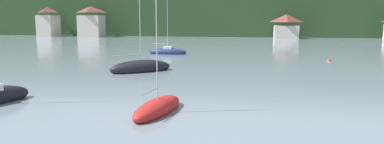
% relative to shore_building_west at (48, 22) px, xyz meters
% --- Properties ---
extents(wooded_hillside, '(352.00, 53.11, 41.96)m').
position_rel_shore_building_west_xyz_m(wooded_hillside, '(71.52, 35.44, 4.10)').
color(wooded_hillside, '#264223').
rests_on(wooded_hillside, ground_plane).
extents(shore_building_west, '(5.00, 6.02, 8.69)m').
position_rel_shore_building_west_xyz_m(shore_building_west, '(0.00, 0.00, 0.00)').
color(shore_building_west, beige).
rests_on(shore_building_west, ground_plane).
extents(shore_building_westcentral, '(6.89, 5.52, 8.89)m').
position_rel_shore_building_west_xyz_m(shore_building_westcentral, '(13.88, -0.24, 0.10)').
color(shore_building_westcentral, beige).
rests_on(shore_building_westcentral, ground_plane).
extents(shore_building_central, '(6.52, 6.25, 6.49)m').
position_rel_shore_building_west_xyz_m(shore_building_central, '(69.39, 0.11, -1.00)').
color(shore_building_central, beige).
rests_on(shore_building_central, ground_plane).
extents(sailboat_mid_0, '(2.62, 5.66, 8.49)m').
position_rel_shore_building_west_xyz_m(sailboat_mid_0, '(54.96, -79.11, -3.94)').
color(sailboat_mid_0, red).
rests_on(sailboat_mid_0, ground_plane).
extents(sailboat_far_2, '(5.93, 1.83, 8.88)m').
position_rel_shore_building_west_xyz_m(sailboat_far_2, '(47.51, -45.26, -3.87)').
color(sailboat_far_2, navy).
rests_on(sailboat_far_2, ground_plane).
extents(sailboat_mid_8, '(6.60, 6.08, 9.30)m').
position_rel_shore_building_west_xyz_m(sailboat_mid_8, '(48.94, -63.44, -3.82)').
color(sailboat_mid_8, black).
rests_on(sailboat_mid_8, ground_plane).
extents(mooring_buoy_near, '(0.53, 0.53, 0.53)m').
position_rel_shore_building_west_xyz_m(mooring_buoy_near, '(70.46, -50.36, -4.21)').
color(mooring_buoy_near, red).
rests_on(mooring_buoy_near, ground_plane).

